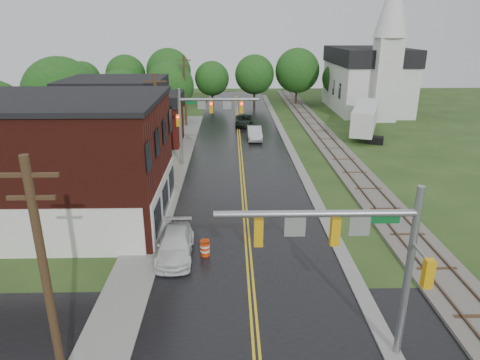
{
  "coord_description": "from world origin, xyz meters",
  "views": [
    {
      "loc": [
        -0.98,
        -11.65,
        12.39
      ],
      "look_at": [
        -0.43,
        13.04,
        3.5
      ],
      "focal_mm": 32.0,
      "sensor_mm": 36.0,
      "label": 1
    }
  ],
  "objects_px": {
    "traffic_signal_near": "(355,244)",
    "traffic_signal_far": "(203,113)",
    "tree_left_b": "(63,97)",
    "tree_left_e": "(171,87)",
    "suv_dark": "(244,121)",
    "brick_building": "(53,162)",
    "church": "(370,73)",
    "pickup_white": "(175,245)",
    "sedan_silver": "(254,133)",
    "utility_pole_c": "(185,90)",
    "tree_left_c": "(123,97)",
    "construction_barrel": "(205,248)",
    "semi_trailer": "(366,117)",
    "utility_pole_a": "(47,285)",
    "utility_pole_b": "(158,128)"
  },
  "relations": [
    {
      "from": "utility_pole_a",
      "to": "construction_barrel",
      "type": "distance_m",
      "value": 11.68
    },
    {
      "from": "brick_building",
      "to": "church",
      "type": "xyz_separation_m",
      "value": [
        32.48,
        38.74,
        1.68
      ]
    },
    {
      "from": "suv_dark",
      "to": "brick_building",
      "type": "bearing_deg",
      "value": -113.49
    },
    {
      "from": "church",
      "to": "pickup_white",
      "type": "height_order",
      "value": "church"
    },
    {
      "from": "utility_pole_a",
      "to": "traffic_signal_near",
      "type": "bearing_deg",
      "value": 11.02
    },
    {
      "from": "tree_left_c",
      "to": "utility_pole_b",
      "type": "bearing_deg",
      "value": -68.51
    },
    {
      "from": "semi_trailer",
      "to": "construction_barrel",
      "type": "relative_size",
      "value": 11.74
    },
    {
      "from": "tree_left_b",
      "to": "sedan_silver",
      "type": "xyz_separation_m",
      "value": [
        19.6,
        4.69,
        -4.96
      ]
    },
    {
      "from": "utility_pole_c",
      "to": "semi_trailer",
      "type": "xyz_separation_m",
      "value": [
        21.96,
        -5.4,
        -2.56
      ]
    },
    {
      "from": "utility_pole_b",
      "to": "brick_building",
      "type": "bearing_deg",
      "value": -129.07
    },
    {
      "from": "tree_left_e",
      "to": "semi_trailer",
      "type": "bearing_deg",
      "value": -16.92
    },
    {
      "from": "tree_left_b",
      "to": "tree_left_e",
      "type": "height_order",
      "value": "tree_left_b"
    },
    {
      "from": "brick_building",
      "to": "utility_pole_b",
      "type": "height_order",
      "value": "utility_pole_b"
    },
    {
      "from": "suv_dark",
      "to": "tree_left_c",
      "type": "bearing_deg",
      "value": -163.6
    },
    {
      "from": "suv_dark",
      "to": "construction_barrel",
      "type": "height_order",
      "value": "suv_dark"
    },
    {
      "from": "utility_pole_c",
      "to": "sedan_silver",
      "type": "xyz_separation_m",
      "value": [
        8.56,
        -7.42,
        -3.97
      ]
    },
    {
      "from": "traffic_signal_near",
      "to": "sedan_silver",
      "type": "xyz_separation_m",
      "value": [
        -1.71,
        34.58,
        -4.21
      ]
    },
    {
      "from": "church",
      "to": "suv_dark",
      "type": "bearing_deg",
      "value": -152.81
    },
    {
      "from": "brick_building",
      "to": "sedan_silver",
      "type": "height_order",
      "value": "brick_building"
    },
    {
      "from": "traffic_signal_near",
      "to": "sedan_silver",
      "type": "relative_size",
      "value": 1.6
    },
    {
      "from": "tree_left_e",
      "to": "pickup_white",
      "type": "xyz_separation_m",
      "value": [
        4.68,
        -35.89,
        -4.11
      ]
    },
    {
      "from": "tree_left_c",
      "to": "pickup_white",
      "type": "relative_size",
      "value": 1.59
    },
    {
      "from": "church",
      "to": "utility_pole_a",
      "type": "xyz_separation_m",
      "value": [
        -26.8,
        -53.74,
        -1.11
      ]
    },
    {
      "from": "traffic_signal_near",
      "to": "tree_left_c",
      "type": "relative_size",
      "value": 0.96
    },
    {
      "from": "traffic_signal_near",
      "to": "semi_trailer",
      "type": "bearing_deg",
      "value": 72.28
    },
    {
      "from": "brick_building",
      "to": "traffic_signal_far",
      "type": "bearing_deg",
      "value": 53.08
    },
    {
      "from": "utility_pole_c",
      "to": "tree_left_c",
      "type": "relative_size",
      "value": 1.18
    },
    {
      "from": "utility_pole_c",
      "to": "semi_trailer",
      "type": "relative_size",
      "value": 0.8
    },
    {
      "from": "tree_left_e",
      "to": "pickup_white",
      "type": "relative_size",
      "value": 1.69
    },
    {
      "from": "traffic_signal_far",
      "to": "suv_dark",
      "type": "height_order",
      "value": "traffic_signal_far"
    },
    {
      "from": "sedan_silver",
      "to": "utility_pole_a",
      "type": "bearing_deg",
      "value": -104.1
    },
    {
      "from": "traffic_signal_near",
      "to": "semi_trailer",
      "type": "relative_size",
      "value": 0.65
    },
    {
      "from": "traffic_signal_near",
      "to": "traffic_signal_far",
      "type": "xyz_separation_m",
      "value": [
        -6.94,
        25.0,
        0.01
      ]
    },
    {
      "from": "utility_pole_b",
      "to": "utility_pole_c",
      "type": "xyz_separation_m",
      "value": [
        0.0,
        22.0,
        0.0
      ]
    },
    {
      "from": "utility_pole_c",
      "to": "construction_barrel",
      "type": "relative_size",
      "value": 9.34
    },
    {
      "from": "brick_building",
      "to": "pickup_white",
      "type": "relative_size",
      "value": 2.96
    },
    {
      "from": "pickup_white",
      "to": "construction_barrel",
      "type": "height_order",
      "value": "pickup_white"
    },
    {
      "from": "traffic_signal_near",
      "to": "construction_barrel",
      "type": "relative_size",
      "value": 7.62
    },
    {
      "from": "utility_pole_a",
      "to": "tree_left_b",
      "type": "relative_size",
      "value": 0.93
    },
    {
      "from": "brick_building",
      "to": "semi_trailer",
      "type": "bearing_deg",
      "value": 40.48
    },
    {
      "from": "tree_left_e",
      "to": "pickup_white",
      "type": "bearing_deg",
      "value": -82.58
    },
    {
      "from": "tree_left_c",
      "to": "utility_pole_a",
      "type": "bearing_deg",
      "value": -79.98
    },
    {
      "from": "sedan_silver",
      "to": "construction_barrel",
      "type": "distance_m",
      "value": 26.92
    },
    {
      "from": "tree_left_b",
      "to": "tree_left_e",
      "type": "distance_m",
      "value": 16.67
    },
    {
      "from": "suv_dark",
      "to": "church",
      "type": "bearing_deg",
      "value": 28.41
    },
    {
      "from": "church",
      "to": "sedan_silver",
      "type": "distance_m",
      "value": 25.55
    },
    {
      "from": "utility_pole_a",
      "to": "sedan_silver",
      "type": "xyz_separation_m",
      "value": [
        8.56,
        36.58,
        -3.97
      ]
    },
    {
      "from": "pickup_white",
      "to": "utility_pole_b",
      "type": "bearing_deg",
      "value": 100.64
    },
    {
      "from": "tree_left_b",
      "to": "construction_barrel",
      "type": "bearing_deg",
      "value": -54.98
    },
    {
      "from": "brick_building",
      "to": "pickup_white",
      "type": "distance_m",
      "value": 10.29
    }
  ]
}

